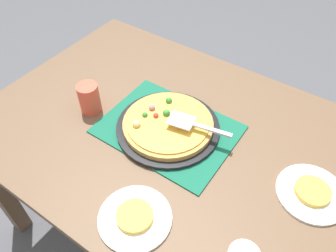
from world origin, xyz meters
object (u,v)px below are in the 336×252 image
plate_far_right (311,193)px  cup_far (89,98)px  pizza_pan (168,127)px  served_slice_right (313,191)px  pizza (168,123)px  plate_near_left (135,218)px  pizza_server (194,124)px  served_slice_left (135,216)px

plate_far_right → cup_far: cup_far is taller
pizza_pan → served_slice_right: size_ratio=3.45×
pizza → plate_near_left: bearing=-70.4°
plate_far_right → plate_near_left: bearing=-136.6°
plate_near_left → pizza_server: (-0.03, 0.37, 0.07)m
plate_near_left → served_slice_left: size_ratio=2.00×
plate_far_right → served_slice_right: served_slice_right is taller
served_slice_right → pizza_server: bearing=-178.7°
served_slice_left → served_slice_right: same height
pizza → plate_near_left: pizza is taller
cup_far → pizza_server: 0.42m
pizza_pan → cup_far: cup_far is taller
plate_near_left → served_slice_left: (0.00, 0.00, 0.01)m
pizza → plate_far_right: 0.53m
pizza_server → cup_far: bearing=-166.0°
pizza_pan → served_slice_right: 0.53m
pizza → served_slice_left: bearing=-70.4°
plate_far_right → pizza: bearing=-176.9°
pizza_pan → plate_near_left: size_ratio=1.73×
served_slice_left → pizza_server: 0.37m
pizza_server → served_slice_right: bearing=1.3°
served_slice_right → pizza_server: pizza_server is taller
plate_far_right → served_slice_left: bearing=-136.6°
pizza_pan → plate_far_right: (0.53, 0.03, -0.01)m
served_slice_right → cup_far: bearing=-172.5°
plate_near_left → pizza: bearing=109.6°
pizza → cup_far: 0.32m
plate_near_left → served_slice_left: 0.01m
served_slice_right → pizza_server: 0.43m
pizza_pan → pizza: size_ratio=1.15×
pizza_pan → cup_far: (-0.31, -0.08, 0.05)m
served_slice_left → served_slice_right: size_ratio=1.00×
pizza → served_slice_right: size_ratio=3.00×
served_slice_left → cup_far: size_ratio=0.92×
served_slice_right → pizza_pan: bearing=-176.9°
pizza_pan → served_slice_right: bearing=3.1°
plate_near_left → served_slice_right: bearing=43.4°
plate_near_left → served_slice_right: (0.40, 0.38, 0.01)m
pizza_pan → pizza_server: (0.10, 0.02, 0.06)m
pizza_pan → plate_far_right: size_ratio=1.73×
plate_far_right → served_slice_left: 0.55m
served_slice_left → served_slice_right: 0.55m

